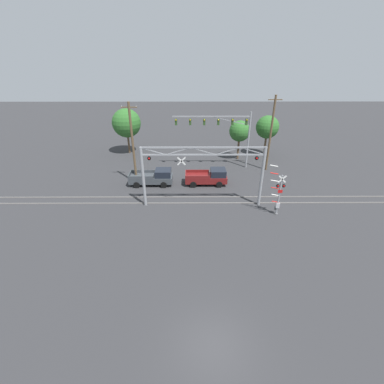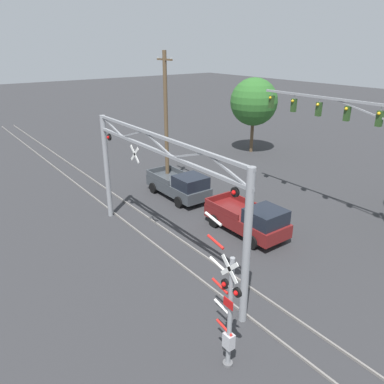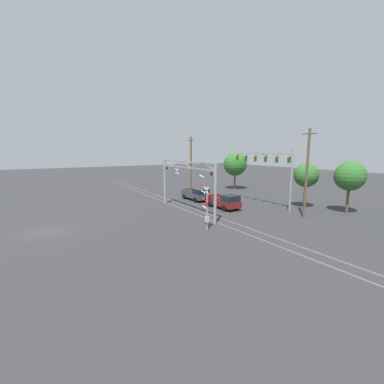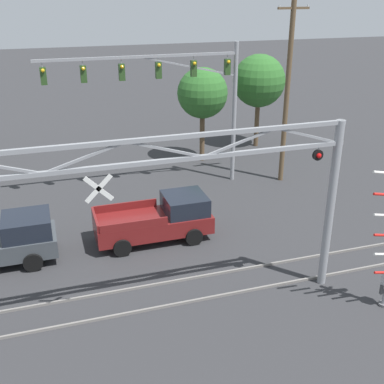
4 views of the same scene
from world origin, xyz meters
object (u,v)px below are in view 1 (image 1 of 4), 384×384
(pickup_truck_lead, at_px, (209,177))
(background_tree_far_right_verge, at_px, (267,127))
(background_tree_far_left_verge, at_px, (240,131))
(utility_pole_left, at_px, (133,144))
(crossing_gantry, at_px, (203,169))
(pickup_truck_following, at_px, (154,177))
(background_tree_beyond_span, at_px, (126,123))
(traffic_signal_span, at_px, (227,129))
(utility_pole_right, at_px, (271,133))
(crossing_signal_mast, at_px, (278,196))

(pickup_truck_lead, distance_m, background_tree_far_right_verge, 15.61)
(pickup_truck_lead, distance_m, background_tree_far_left_verge, 11.52)
(utility_pole_left, bearing_deg, crossing_gantry, -35.11)
(pickup_truck_following, distance_m, background_tree_beyond_span, 14.70)
(traffic_signal_span, xyz_separation_m, utility_pole_right, (5.79, -0.95, -0.44))
(background_tree_far_left_verge, bearing_deg, pickup_truck_lead, -118.68)
(crossing_signal_mast, distance_m, utility_pole_right, 12.81)
(crossing_gantry, relative_size, background_tree_beyond_span, 1.71)
(background_tree_far_left_verge, relative_size, background_tree_far_right_verge, 0.94)
(background_tree_far_left_verge, height_order, background_tree_far_right_verge, background_tree_far_right_verge)
(pickup_truck_lead, xyz_separation_m, background_tree_far_right_verge, (9.98, 11.43, 3.66))
(crossing_signal_mast, relative_size, background_tree_far_right_verge, 0.83)
(pickup_truck_following, xyz_separation_m, utility_pole_left, (-2.27, 0.38, 4.15))
(utility_pole_left, bearing_deg, background_tree_far_left_verge, 32.92)
(crossing_signal_mast, bearing_deg, utility_pole_right, 79.50)
(utility_pole_left, relative_size, background_tree_beyond_span, 1.35)
(background_tree_far_right_verge, bearing_deg, pickup_truck_lead, -131.14)
(pickup_truck_following, xyz_separation_m, background_tree_far_left_verge, (12.14, 9.71, 3.45))
(pickup_truck_lead, xyz_separation_m, background_tree_far_left_verge, (5.28, 9.64, 3.45))
(pickup_truck_lead, height_order, pickup_truck_following, same)
(pickup_truck_following, bearing_deg, utility_pole_right, 17.66)
(pickup_truck_following, bearing_deg, pickup_truck_lead, 0.58)
(crossing_gantry, height_order, utility_pole_left, utility_pole_left)
(crossing_gantry, relative_size, pickup_truck_lead, 2.42)
(crossing_signal_mast, bearing_deg, utility_pole_left, 153.58)
(traffic_signal_span, relative_size, utility_pole_right, 1.05)
(traffic_signal_span, distance_m, background_tree_far_right_verge, 9.19)
(crossing_gantry, distance_m, pickup_truck_lead, 6.33)
(background_tree_far_left_verge, bearing_deg, traffic_signal_span, -122.84)
(utility_pole_right, relative_size, background_tree_far_left_verge, 1.68)
(crossing_signal_mast, height_order, utility_pole_right, utility_pole_right)
(crossing_signal_mast, xyz_separation_m, utility_pole_right, (2.26, 12.21, 3.13))
(traffic_signal_span, height_order, background_tree_far_left_verge, traffic_signal_span)
(crossing_gantry, distance_m, crossing_signal_mast, 7.88)
(crossing_signal_mast, height_order, background_tree_far_left_verge, background_tree_far_left_verge)
(utility_pole_right, bearing_deg, background_tree_far_right_verge, 78.01)
(pickup_truck_following, relative_size, background_tree_far_left_verge, 0.89)
(traffic_signal_span, bearing_deg, utility_pole_right, -9.30)
(traffic_signal_span, xyz_separation_m, background_tree_far_right_verge, (7.19, 5.63, -1.05))
(pickup_truck_lead, bearing_deg, pickup_truck_following, -179.42)
(crossing_gantry, xyz_separation_m, background_tree_beyond_span, (-11.65, 18.19, 0.88))
(background_tree_far_left_verge, bearing_deg, background_tree_beyond_span, 170.02)
(crossing_signal_mast, distance_m, pickup_truck_lead, 9.77)
(crossing_signal_mast, distance_m, pickup_truck_following, 15.11)
(utility_pole_left, relative_size, utility_pole_right, 0.98)
(pickup_truck_lead, xyz_separation_m, background_tree_beyond_span, (-12.68, 12.81, 4.05))
(pickup_truck_lead, xyz_separation_m, pickup_truck_following, (-6.86, -0.07, 0.00))
(crossing_signal_mast, distance_m, utility_pole_left, 17.52)
(traffic_signal_span, distance_m, utility_pole_left, 13.14)
(pickup_truck_following, bearing_deg, background_tree_far_right_verge, 34.31)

